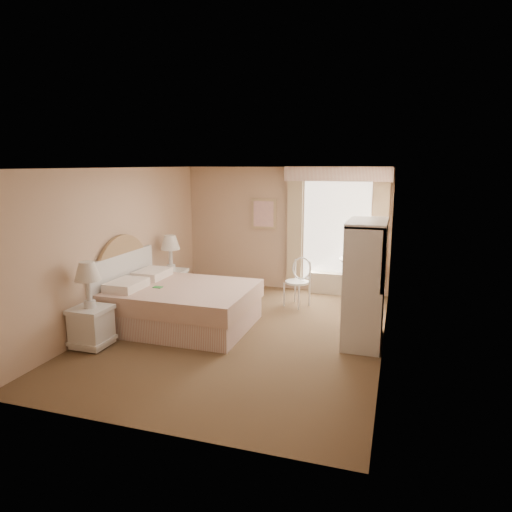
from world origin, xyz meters
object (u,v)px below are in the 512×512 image
(nightstand_far, at_px, (171,276))
(armoire, at_px, (365,292))
(nightstand_near, at_px, (91,316))
(bed, at_px, (176,303))
(round_table, at_px, (358,272))
(cafe_chair, at_px, (299,278))

(nightstand_far, relative_size, armoire, 0.69)
(nightstand_near, xyz_separation_m, nightstand_far, (0.00, 2.39, 0.00))
(bed, bearing_deg, nightstand_far, 120.33)
(bed, xyz_separation_m, armoire, (2.93, 0.22, 0.37))
(nightstand_near, xyz_separation_m, round_table, (3.37, 3.54, 0.07))
(round_table, height_order, armoire, armoire)
(nightstand_near, relative_size, round_table, 1.55)
(cafe_chair, bearing_deg, nightstand_near, -106.41)
(cafe_chair, bearing_deg, armoire, -24.32)
(bed, relative_size, round_table, 2.80)
(round_table, xyz_separation_m, armoire, (0.28, -2.16, 0.21))
(round_table, bearing_deg, nightstand_near, -133.64)
(nightstand_far, height_order, armoire, armoire)
(nightstand_far, height_order, cafe_chair, nightstand_far)
(round_table, xyz_separation_m, cafe_chair, (-1.00, -0.73, -0.01))
(bed, height_order, nightstand_near, bed)
(nightstand_near, distance_m, nightstand_far, 2.39)
(nightstand_near, bearing_deg, bed, 57.87)
(bed, distance_m, nightstand_far, 1.44)
(nightstand_far, distance_m, armoire, 3.80)
(bed, height_order, armoire, armoire)
(nightstand_near, bearing_deg, round_table, 46.36)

